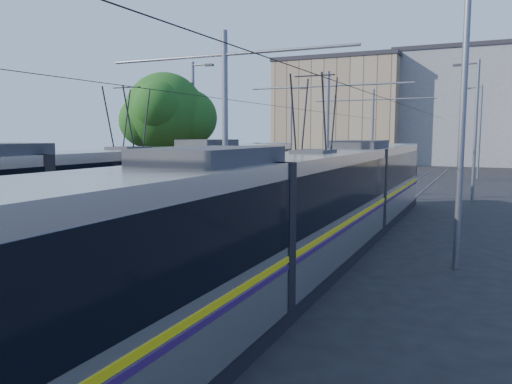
% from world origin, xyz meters
% --- Properties ---
extents(ground, '(160.00, 160.00, 0.00)m').
position_xyz_m(ground, '(0.00, 0.00, 0.00)').
color(ground, black).
rests_on(ground, ground).
extents(platform, '(4.00, 50.00, 0.30)m').
position_xyz_m(platform, '(0.00, 17.00, 0.15)').
color(platform, gray).
rests_on(platform, ground).
extents(tactile_strip_left, '(0.70, 50.00, 0.01)m').
position_xyz_m(tactile_strip_left, '(-1.45, 17.00, 0.30)').
color(tactile_strip_left, gray).
rests_on(tactile_strip_left, platform).
extents(tactile_strip_right, '(0.70, 50.00, 0.01)m').
position_xyz_m(tactile_strip_right, '(1.45, 17.00, 0.30)').
color(tactile_strip_right, gray).
rests_on(tactile_strip_right, platform).
extents(rails, '(8.71, 70.00, 0.03)m').
position_xyz_m(rails, '(0.00, 17.00, 0.02)').
color(rails, gray).
rests_on(rails, ground).
extents(tram_left, '(2.43, 28.29, 5.50)m').
position_xyz_m(tram_left, '(-3.60, 7.31, 1.71)').
color(tram_left, black).
rests_on(tram_left, ground).
extents(tram_right, '(2.43, 29.33, 5.50)m').
position_xyz_m(tram_right, '(3.60, 6.70, 1.86)').
color(tram_right, black).
rests_on(tram_right, ground).
extents(catenary, '(9.20, 70.00, 7.00)m').
position_xyz_m(catenary, '(0.00, 14.15, 4.52)').
color(catenary, slate).
rests_on(catenary, platform).
extents(street_lamps, '(15.18, 38.22, 8.00)m').
position_xyz_m(street_lamps, '(-0.00, 21.00, 4.18)').
color(street_lamps, slate).
rests_on(street_lamps, ground).
extents(shelter, '(0.88, 1.07, 2.03)m').
position_xyz_m(shelter, '(0.35, 15.33, 1.36)').
color(shelter, black).
rests_on(shelter, platform).
extents(tree, '(5.10, 4.71, 7.41)m').
position_xyz_m(tree, '(-8.68, 17.49, 5.01)').
color(tree, '#382314').
rests_on(tree, ground).
extents(building_left, '(16.32, 12.24, 13.77)m').
position_xyz_m(building_left, '(-10.00, 60.00, 6.90)').
color(building_left, gray).
rests_on(building_left, ground).
extents(building_centre, '(18.36, 14.28, 14.48)m').
position_xyz_m(building_centre, '(6.00, 64.00, 7.25)').
color(building_centre, gray).
rests_on(building_centre, ground).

